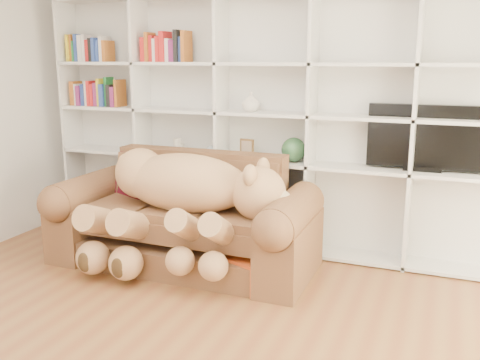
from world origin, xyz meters
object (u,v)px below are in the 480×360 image
at_px(sofa, 185,224).
at_px(teddy_bear, 181,196).
at_px(gift_box, 249,272).
at_px(tv, 425,138).

height_order(sofa, teddy_bear, teddy_bear).
bearing_deg(teddy_bear, gift_box, -14.69).
bearing_deg(sofa, teddy_bear, -68.75).
distance_m(sofa, teddy_bear, 0.37).
bearing_deg(teddy_bear, tv, 19.78).
height_order(sofa, gift_box, sofa).
bearing_deg(teddy_bear, sofa, 105.34).
height_order(gift_box, tv, tv).
relative_size(sofa, gift_box, 7.23).
distance_m(teddy_bear, gift_box, 0.85).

